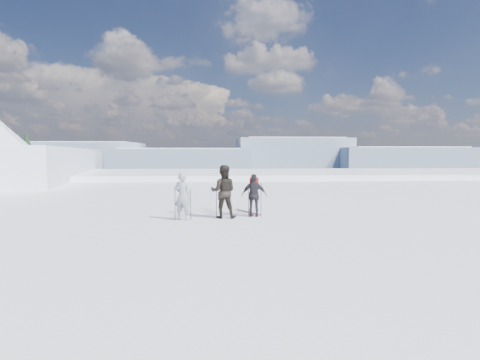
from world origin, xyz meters
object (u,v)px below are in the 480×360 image
object	(u,v)px
skier_grey	(183,196)
skis_loose	(250,212)
skier_pack	(254,195)
skier_dark	(223,192)

from	to	relation	value
skier_grey	skis_loose	size ratio (longest dim) A/B	1.04
skis_loose	skier_pack	bearing A→B (deg)	-85.98
skier_grey	skier_pack	world-z (taller)	skier_grey
skier_grey	skier_dark	distance (m)	1.55
skier_pack	skis_loose	distance (m)	1.32
skier_pack	skis_loose	size ratio (longest dim) A/B	0.97
skier_grey	skis_loose	xyz separation A→B (m)	(2.63, 1.59, -0.87)
skier_pack	skier_dark	bearing A→B (deg)	15.27
skier_dark	skier_grey	bearing A→B (deg)	19.42
skier_grey	skier_pack	bearing A→B (deg)	-148.57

